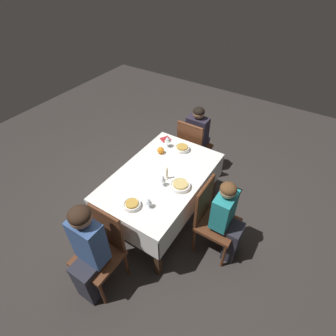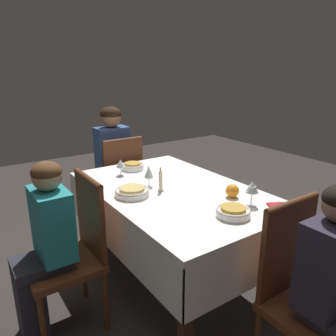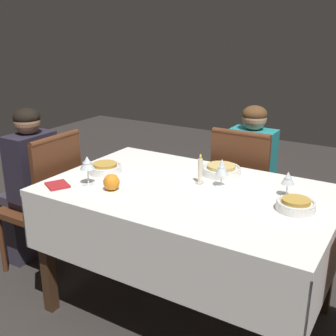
# 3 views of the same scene
# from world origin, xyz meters

# --- Properties ---
(ground_plane) EXTENTS (8.00, 8.00, 0.00)m
(ground_plane) POSITION_xyz_m (0.00, 0.00, 0.00)
(ground_plane) COLOR #332D2B
(dining_table) EXTENTS (1.49, 0.94, 0.75)m
(dining_table) POSITION_xyz_m (0.00, 0.00, 0.65)
(dining_table) COLOR white
(dining_table) RESTS_ON ground_plane
(chair_east) EXTENTS (0.42, 0.42, 0.95)m
(chair_east) POSITION_xyz_m (0.97, -0.06, 0.51)
(chair_east) COLOR #562D19
(chair_east) RESTS_ON ground_plane
(chair_west) EXTENTS (0.42, 0.42, 0.95)m
(chair_west) POSITION_xyz_m (-0.97, -0.09, 0.51)
(chair_west) COLOR #562D19
(chair_west) RESTS_ON ground_plane
(chair_north) EXTENTS (0.42, 0.42, 0.95)m
(chair_north) POSITION_xyz_m (0.04, 0.70, 0.51)
(chair_north) COLOR #562D19
(chair_north) RESTS_ON ground_plane
(person_adult_denim) EXTENTS (0.34, 0.30, 1.20)m
(person_adult_denim) POSITION_xyz_m (1.13, -0.06, 0.68)
(person_adult_denim) COLOR #282833
(person_adult_denim) RESTS_ON ground_plane
(person_child_teal) EXTENTS (0.30, 0.33, 1.07)m
(person_child_teal) POSITION_xyz_m (0.04, 0.86, 0.58)
(person_child_teal) COLOR #282833
(person_child_teal) RESTS_ON ground_plane
(bowl_east) EXTENTS (0.18, 0.18, 0.06)m
(bowl_east) POSITION_xyz_m (0.55, 0.02, 0.78)
(bowl_east) COLOR white
(bowl_east) RESTS_ON dining_table
(wine_glass_east) EXTENTS (0.06, 0.06, 0.13)m
(wine_glass_east) POSITION_xyz_m (0.46, 0.16, 0.84)
(wine_glass_east) COLOR white
(wine_glass_east) RESTS_ON dining_table
(bowl_west) EXTENTS (0.19, 0.19, 0.06)m
(bowl_west) POSITION_xyz_m (-0.54, -0.03, 0.78)
(bowl_west) COLOR white
(bowl_west) RESTS_ON dining_table
(wine_glass_west) EXTENTS (0.08, 0.08, 0.16)m
(wine_glass_west) POSITION_xyz_m (-0.49, -0.22, 0.87)
(wine_glass_west) COLOR white
(wine_glass_west) RESTS_ON dining_table
(bowl_north) EXTENTS (0.22, 0.22, 0.06)m
(bowl_north) POSITION_xyz_m (0.05, 0.29, 0.78)
(bowl_north) COLOR white
(bowl_north) RESTS_ON dining_table
(wine_glass_north) EXTENTS (0.06, 0.06, 0.15)m
(wine_glass_north) POSITION_xyz_m (0.13, 0.12, 0.86)
(wine_glass_north) COLOR white
(wine_glass_north) RESTS_ON dining_table
(candle_centerpiece) EXTENTS (0.04, 0.04, 0.17)m
(candle_centerpiece) POSITION_xyz_m (0.01, 0.09, 0.82)
(candle_centerpiece) COLOR beige
(candle_centerpiece) RESTS_ON dining_table
(orange_fruit) EXTENTS (0.09, 0.09, 0.09)m
(orange_fruit) POSITION_xyz_m (-0.33, -0.22, 0.79)
(orange_fruit) COLOR orange
(orange_fruit) RESTS_ON dining_table
(napkin_red_folded) EXTENTS (0.16, 0.15, 0.01)m
(napkin_red_folded) POSITION_xyz_m (-0.61, -0.33, 0.76)
(napkin_red_folded) COLOR #AD2328
(napkin_red_folded) RESTS_ON dining_table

